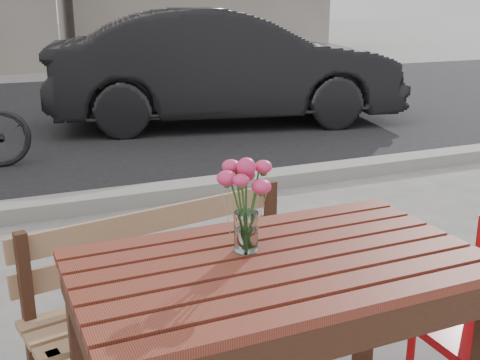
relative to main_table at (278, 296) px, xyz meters
The scene contains 5 objects.
street 5.09m from the main_table, 91.50° to the left, with size 30.00×8.12×0.12m.
main_table is the anchor object (origin of this frame).
main_bench 0.73m from the main_table, 103.12° to the left, with size 1.30×0.60×0.78m.
main_vase 0.35m from the main_table, 124.37° to the left, with size 0.17×0.17×0.31m.
parked_car 6.10m from the main_table, 69.78° to the left, with size 1.55×4.44×1.46m, color black.
Camera 1 is at (-0.67, -1.53, 1.58)m, focal length 45.00 mm.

